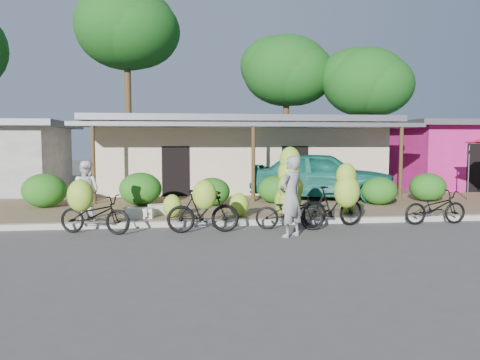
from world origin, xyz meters
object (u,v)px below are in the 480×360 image
Objects in this scene: vendor at (291,196)px; tree_center_right at (283,69)px; bike_far_right at (435,207)px; teal_van at (322,175)px; bike_center at (289,197)px; bike_right at (337,201)px; sack_far at (140,213)px; bystander at (86,190)px; bike_left at (203,209)px; tree_near_right at (361,81)px; bike_far_left at (93,211)px; sack_near at (164,209)px; tree_far_center at (123,27)px.

tree_center_right is at bearing -140.13° from vendor.
teal_van is at bearing 17.35° from bike_far_right.
bike_center is at bearing -101.36° from tree_center_right.
sack_far is at bearing 59.77° from bike_right.
bike_center is 1.19× the size of bike_far_right.
bike_left is at bearing 173.33° from bystander.
bike_far_right is (-2.92, -13.12, -5.18)m from tree_near_right.
bystander reaches higher than bike_far_left.
bike_left is 2.41× the size of sack_far.
bike_far_left is 2.61× the size of sack_far.
tree_near_right is at bearing -14.83° from bike_center.
tree_near_right reaches higher than bike_far_left.
sack_near is 0.52× the size of bystander.
tree_center_right is 17.57m from bike_left.
bike_center is (4.98, 0.32, 0.24)m from bike_far_left.
bike_left is at bearing 92.77° from bike_far_right.
bystander reaches higher than bike_right.
bike_far_right is at bearing -102.53° from tree_near_right.
bike_right is 2.55× the size of sack_far.
bike_right is 6.81m from bystander.
bike_far_left is 1.19× the size of bystander.
bystander reaches higher than sack_near.
vendor is at bearing 174.97° from teal_van.
bike_center is 1.25m from bike_right.
bystander is at bearing 81.24° from bike_far_right.
bike_far_right is 4.56m from vendor.
bike_center is 1.10× the size of vendor.
bike_left is at bearing 115.40° from bike_center.
tree_center_right reaches higher than tree_near_right.
bike_center is 1.31× the size of bystander.
sack_near is at bearing -133.00° from tree_near_right.
bike_right is 5.12m from sack_near.
sack_near is at bearing 22.51° from bike_left.
bike_far_left is at bearing 106.94° from bike_center.
bike_right is at bearing -64.21° from tree_far_center.
tree_center_right is 4.31× the size of bike_far_left.
tree_far_center reaches higher than tree_near_right.
bystander is (-9.57, 1.11, 0.47)m from bike_far_right.
bike_right is at bearing -113.51° from tree_near_right.
bike_right is 1.06× the size of bike_far_right.
bike_center is 0.40× the size of teal_van.
teal_van is (5.75, 2.96, 0.75)m from sack_near.
vendor reaches higher than teal_van.
bike_far_left is 5.00m from bike_center.
tree_center_right is 16.31m from bike_far_right.
bystander is at bearing -136.10° from tree_near_right.
sack_near is at bearing -136.62° from bystander.
bike_center is 3.96m from sack_near.
tree_far_center is 4.97× the size of bike_center.
vendor reaches higher than sack_near.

